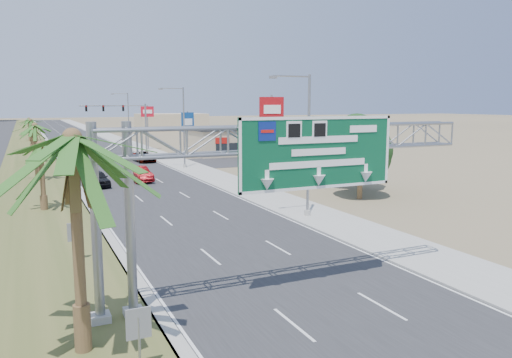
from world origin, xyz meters
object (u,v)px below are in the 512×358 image
at_px(sign_gantry, 280,152).
at_px(pole_sign_red_far, 147,115).
at_px(car_left_lane, 97,179).
at_px(car_right_lane, 144,157).
at_px(store_building, 246,141).
at_px(pole_sign_blue, 188,123).
at_px(car_far, 94,151).
at_px(car_mid_lane, 139,174).
at_px(palm_near, 72,140).
at_px(pole_sign_red_near, 271,114).
at_px(signal_mast, 133,124).

bearing_deg(sign_gantry, pole_sign_red_far, 81.67).
relative_size(car_left_lane, car_right_lane, 0.90).
height_order(store_building, pole_sign_blue, pole_sign_blue).
bearing_deg(car_far, pole_sign_red_far, 32.44).
bearing_deg(pole_sign_red_far, car_mid_lane, -104.33).
relative_size(car_left_lane, car_mid_lane, 0.96).
distance_m(pole_sign_blue, pole_sign_red_far, 11.18).
xyz_separation_m(palm_near, pole_sign_blue, (22.20, 60.31, -2.01)).
bearing_deg(sign_gantry, palm_near, -166.68).
xyz_separation_m(car_mid_lane, pole_sign_blue, (13.03, 25.00, 4.12)).
bearing_deg(pole_sign_blue, pole_sign_red_near, -92.45).
xyz_separation_m(signal_mast, pole_sign_red_near, (6.45, -35.96, 2.11)).
bearing_deg(palm_near, sign_gantry, 13.32).
bearing_deg(car_left_lane, pole_sign_red_near, -26.06).
bearing_deg(car_far, pole_sign_blue, -16.44).
height_order(store_building, car_mid_lane, store_building).
xyz_separation_m(palm_near, pole_sign_red_near, (20.82, 28.02, 0.03)).
distance_m(sign_gantry, pole_sign_blue, 60.06).
bearing_deg(car_right_lane, store_building, 12.63).
bearing_deg(pole_sign_red_near, car_right_lane, 106.45).
bearing_deg(pole_sign_red_near, palm_near, -126.62).
height_order(sign_gantry, pole_sign_red_near, pole_sign_red_near).
distance_m(store_building, car_left_lane, 35.74).
distance_m(signal_mast, pole_sign_blue, 8.64).
distance_m(palm_near, store_building, 66.04).
relative_size(pole_sign_blue, pole_sign_red_far, 0.88).
relative_size(car_left_lane, pole_sign_red_near, 0.52).
bearing_deg(car_mid_lane, palm_near, -111.49).
xyz_separation_m(signal_mast, car_mid_lane, (-5.21, -28.67, -4.05)).
height_order(car_mid_lane, pole_sign_blue, pole_sign_blue).
relative_size(palm_near, car_right_lane, 1.63).
bearing_deg(pole_sign_blue, signal_mast, 154.90).
height_order(signal_mast, pole_sign_red_near, pole_sign_red_near).
relative_size(palm_near, pole_sign_red_far, 1.08).
relative_size(palm_near, car_mid_lane, 1.73).
height_order(palm_near, store_building, palm_near).
bearing_deg(store_building, signal_mast, 160.46).
distance_m(palm_near, car_far, 65.39).
relative_size(car_far, pole_sign_red_near, 0.58).
xyz_separation_m(car_left_lane, pole_sign_red_far, (13.39, 36.75, 5.29)).
bearing_deg(palm_near, pole_sign_blue, 69.79).
bearing_deg(car_left_lane, palm_near, -103.86).
relative_size(car_mid_lane, pole_sign_red_far, 0.62).
xyz_separation_m(pole_sign_red_near, pole_sign_blue, (1.38, 32.29, -2.04)).
xyz_separation_m(car_far, pole_sign_blue, (13.86, -4.25, 4.18)).
relative_size(sign_gantry, car_left_lane, 3.63).
height_order(signal_mast, pole_sign_red_far, signal_mast).
distance_m(palm_near, pole_sign_red_near, 34.91).
bearing_deg(car_far, car_left_lane, -95.97).
bearing_deg(car_right_lane, sign_gantry, -100.09).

